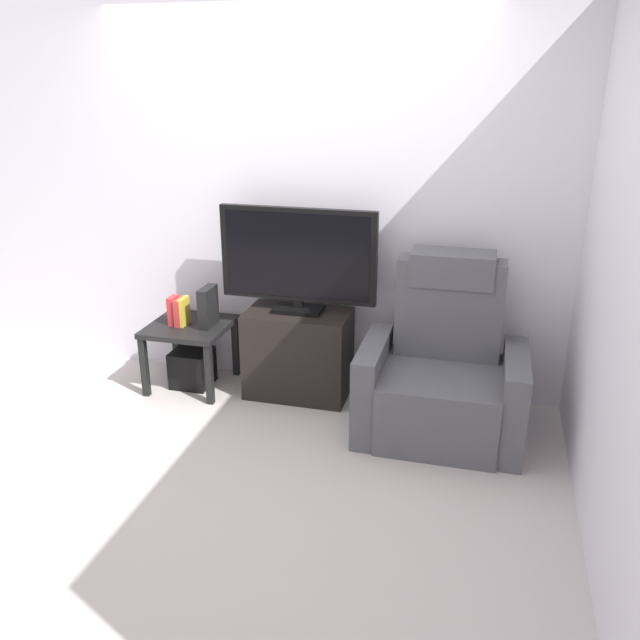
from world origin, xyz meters
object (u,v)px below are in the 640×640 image
at_px(book_leftmost, 174,310).
at_px(book_middle, 181,312).
at_px(subwoofer_box, 192,368).
at_px(book_rightmost, 184,311).
at_px(recliner_armchair, 443,374).
at_px(side_table, 190,334).
at_px(television, 298,258).
at_px(tv_stand, 298,353).
at_px(game_console, 208,307).

distance_m(book_leftmost, book_middle, 0.05).
distance_m(subwoofer_box, book_rightmost, 0.43).
bearing_deg(recliner_armchair, side_table, 167.44).
bearing_deg(subwoofer_box, book_rightmost, -138.04).
bearing_deg(book_rightmost, recliner_armchair, -5.19).
bearing_deg(subwoofer_box, book_middle, -157.14).
height_order(television, recliner_armchair, television).
height_order(television, subwoofer_box, television).
distance_m(recliner_armchair, subwoofer_box, 1.78).
relative_size(television, book_leftmost, 5.26).
bearing_deg(subwoofer_box, television, 5.71).
distance_m(television, book_middle, 0.92).
bearing_deg(tv_stand, television, 90.00).
bearing_deg(recliner_armchair, television, 158.70).
relative_size(side_table, book_rightmost, 2.78).
bearing_deg(tv_stand, subwoofer_box, -175.68).
bearing_deg(television, recliner_armchair, -14.64).
xyz_separation_m(tv_stand, book_leftmost, (-0.87, -0.08, 0.26)).
relative_size(tv_stand, game_console, 2.53).
distance_m(tv_stand, television, 0.66).
bearing_deg(game_console, book_leftmost, -173.02).
xyz_separation_m(subwoofer_box, book_rightmost, (-0.02, -0.02, 0.43)).
bearing_deg(recliner_armchair, game_console, 166.56).
distance_m(recliner_armchair, side_table, 1.76).
height_order(tv_stand, book_middle, book_middle).
xyz_separation_m(subwoofer_box, book_middle, (-0.05, -0.02, 0.42)).
relative_size(subwoofer_box, book_middle, 1.40).
distance_m(recliner_armchair, game_console, 1.64).
height_order(tv_stand, subwoofer_box, tv_stand).
relative_size(television, recliner_armchair, 0.96).
relative_size(book_middle, book_rightmost, 0.96).
distance_m(subwoofer_box, book_middle, 0.43).
xyz_separation_m(television, book_rightmost, (-0.79, -0.10, -0.41)).
relative_size(side_table, book_middle, 2.89).
xyz_separation_m(tv_stand, book_rightmost, (-0.79, -0.08, 0.26)).
distance_m(tv_stand, book_middle, 0.86).
relative_size(side_table, subwoofer_box, 2.07).
xyz_separation_m(tv_stand, recliner_armchair, (0.99, -0.24, 0.07)).
relative_size(recliner_armchair, book_leftmost, 5.46).
bearing_deg(television, tv_stand, -90.00).
bearing_deg(book_rightmost, tv_stand, 5.64).
relative_size(recliner_armchair, game_console, 3.95).
bearing_deg(book_leftmost, recliner_armchair, -4.97).
distance_m(television, recliner_armchair, 1.18).
bearing_deg(side_table, tv_stand, 4.32).
height_order(book_middle, book_rightmost, book_rightmost).
distance_m(recliner_armchair, book_leftmost, 1.87).
distance_m(side_table, game_console, 0.26).
height_order(side_table, book_middle, book_middle).
bearing_deg(book_middle, recliner_armchair, -5.12).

